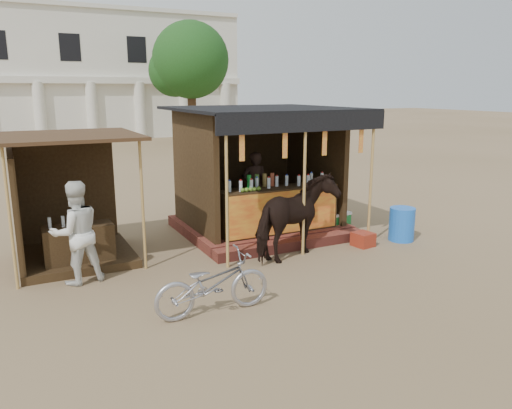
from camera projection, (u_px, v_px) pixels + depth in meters
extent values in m
plane|color=#846B4C|center=(301.00, 291.00, 7.98)|extent=(120.00, 120.00, 0.00)
cube|color=brown|center=(258.00, 225.00, 11.44)|extent=(3.40, 2.80, 0.22)
cube|color=brown|center=(292.00, 244.00, 10.09)|extent=(3.40, 0.35, 0.20)
cube|color=#392814|center=(278.00, 209.00, 10.48)|extent=(2.60, 0.55, 0.95)
cube|color=red|center=(285.00, 212.00, 10.23)|extent=(2.50, 0.02, 0.88)
cube|color=#392814|center=(235.00, 160.00, 12.22)|extent=(3.00, 0.12, 2.50)
cube|color=#392814|center=(194.00, 172.00, 10.48)|extent=(0.12, 2.50, 2.50)
cube|color=#392814|center=(315.00, 162.00, 11.79)|extent=(0.12, 2.50, 2.50)
cube|color=black|center=(262.00, 109.00, 10.67)|extent=(3.60, 3.60, 0.06)
cube|color=black|center=(307.00, 122.00, 9.16)|extent=(3.60, 0.06, 0.36)
cylinder|color=tan|center=(227.00, 193.00, 8.76)|extent=(0.06, 0.06, 2.75)
cylinder|color=tan|center=(304.00, 186.00, 9.46)|extent=(0.06, 0.06, 2.75)
cylinder|color=tan|center=(371.00, 179.00, 10.16)|extent=(0.06, 0.06, 2.75)
cube|color=red|center=(242.00, 146.00, 8.70)|extent=(0.10, 0.02, 0.55)
cube|color=red|center=(285.00, 143.00, 9.08)|extent=(0.10, 0.02, 0.55)
cube|color=red|center=(325.00, 141.00, 9.46)|extent=(0.10, 0.02, 0.55)
cube|color=red|center=(361.00, 139.00, 9.84)|extent=(0.10, 0.02, 0.55)
imported|color=black|center=(255.00, 186.00, 11.31)|extent=(0.64, 0.49, 1.57)
cube|color=#392814|center=(77.00, 256.00, 9.44)|extent=(2.00, 2.00, 0.15)
cube|color=#392814|center=(67.00, 196.00, 10.05)|extent=(1.90, 0.10, 2.10)
cube|color=#392814|center=(16.00, 212.00, 8.81)|extent=(0.10, 1.90, 2.10)
cube|color=#472D19|center=(67.00, 136.00, 8.84)|extent=(2.40, 2.40, 0.06)
cylinder|color=tan|center=(10.00, 219.00, 7.82)|extent=(0.05, 0.05, 2.35)
cylinder|color=tan|center=(143.00, 205.00, 8.74)|extent=(0.05, 0.05, 2.35)
cube|color=#392814|center=(79.00, 247.00, 8.94)|extent=(1.20, 0.50, 0.80)
imported|color=black|center=(297.00, 218.00, 9.42)|extent=(2.04, 1.50, 1.57)
imported|color=#9F9FA7|center=(213.00, 284.00, 7.11)|extent=(1.73, 0.62, 0.90)
imported|color=silver|center=(76.00, 233.00, 8.18)|extent=(0.94, 0.79, 1.73)
cylinder|color=blue|center=(402.00, 224.00, 10.62)|extent=(0.62, 0.62, 0.71)
cube|color=maroon|center=(363.00, 239.00, 10.26)|extent=(0.42, 0.44, 0.28)
cube|color=#1A772E|center=(335.00, 223.00, 11.29)|extent=(0.68, 0.52, 0.40)
cube|color=white|center=(335.00, 213.00, 11.24)|extent=(0.71, 0.54, 0.06)
cube|color=silver|center=(33.00, 76.00, 32.34)|extent=(26.00, 7.00, 8.00)
cube|color=silver|center=(37.00, 80.00, 29.27)|extent=(26.00, 0.50, 0.40)
cube|color=silver|center=(29.00, 1.00, 28.38)|extent=(26.00, 0.30, 0.25)
cylinder|color=silver|center=(40.00, 113.00, 29.70)|extent=(0.70, 0.70, 3.60)
cylinder|color=silver|center=(92.00, 112.00, 31.01)|extent=(0.70, 0.70, 3.60)
cylinder|color=silver|center=(140.00, 111.00, 32.32)|extent=(0.70, 0.70, 3.60)
cylinder|color=silver|center=(184.00, 110.00, 33.63)|extent=(0.70, 0.70, 3.60)
cylinder|color=silver|center=(225.00, 109.00, 34.93)|extent=(0.70, 0.70, 3.60)
cylinder|color=#382314|center=(192.00, 109.00, 29.31)|extent=(0.50, 0.50, 4.00)
sphere|color=#1C4F1B|center=(191.00, 60.00, 28.68)|extent=(4.40, 4.40, 4.40)
sphere|color=#1C4F1B|center=(174.00, 71.00, 28.99)|extent=(2.99, 2.99, 2.99)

